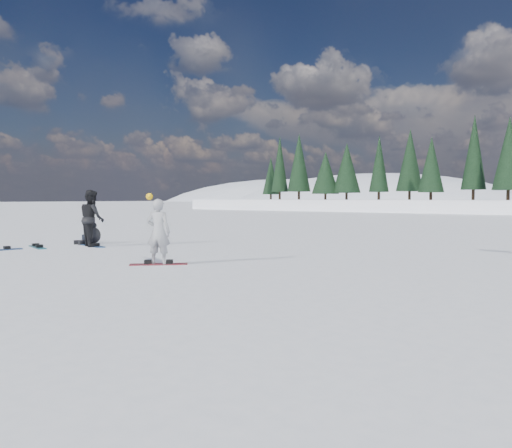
% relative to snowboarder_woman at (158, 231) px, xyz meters
% --- Properties ---
extents(ground, '(420.00, 420.00, 0.00)m').
position_rel_snowboarder_woman_xyz_m(ground, '(-1.92, -0.08, -0.88)').
color(ground, white).
rests_on(ground, ground).
extents(snowboarder_woman, '(0.75, 0.66, 1.88)m').
position_rel_snowboarder_woman_xyz_m(snowboarder_woman, '(0.00, 0.00, 0.00)').
color(snowboarder_woman, '#9E9DA2').
rests_on(snowboarder_woman, ground).
extents(snowboarder_man, '(1.20, 1.06, 2.05)m').
position_rel_snowboarder_woman_xyz_m(snowboarder_man, '(-5.76, 1.88, 0.15)').
color(snowboarder_man, black).
rests_on(snowboarder_man, ground).
extents(seated_rider, '(0.71, 1.05, 0.82)m').
position_rel_snowboarder_woman_xyz_m(seated_rider, '(-6.66, 2.49, -0.56)').
color(seated_rider, black).
rests_on(seated_rider, ground).
extents(gear_bag, '(0.50, 0.39, 0.30)m').
position_rel_snowboarder_woman_xyz_m(gear_bag, '(-7.36, 2.75, -0.73)').
color(gear_bag, black).
rests_on(gear_bag, ground).
extents(snowboard_woman, '(1.26, 1.25, 0.03)m').
position_rel_snowboarder_woman_xyz_m(snowboard_woman, '(0.00, 0.00, -0.86)').
color(snowboard_woman, maroon).
rests_on(snowboard_woman, ground).
extents(snowboard_man, '(1.53, 0.52, 0.03)m').
position_rel_snowboarder_woman_xyz_m(snowboard_man, '(-5.76, 1.88, -0.86)').
color(snowboard_man, navy).
rests_on(snowboard_man, ground).
extents(snowboard_loose_c, '(1.52, 0.69, 0.03)m').
position_rel_snowboarder_woman_xyz_m(snowboard_loose_c, '(-6.85, 0.40, -0.86)').
color(snowboard_loose_c, '#187086').
rests_on(snowboard_loose_c, ground).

